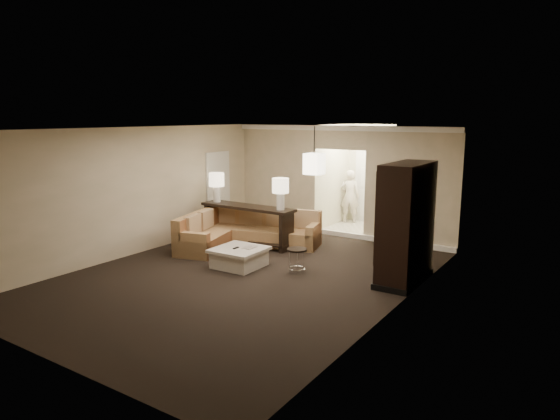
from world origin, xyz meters
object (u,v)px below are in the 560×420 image
Objects in this scene: coffee_table at (239,257)px; console_table at (248,221)px; armoire at (406,226)px; person at (350,194)px; sectional_sofa at (243,232)px; drink_table at (297,256)px.

console_table is at bearing 121.50° from coffee_table.
armoire is 5.21m from person.
armoire is (4.07, -0.39, 0.72)m from sectional_sofa.
armoire is at bearing 19.13° from drink_table.
sectional_sofa is at bearing 174.46° from armoire.
sectional_sofa is 3.00× the size of coffee_table.
armoire is 2.15m from drink_table.
armoire reaches higher than drink_table.
sectional_sofa is at bearing -93.54° from console_table.
sectional_sofa reaches higher than coffee_table.
sectional_sofa is 0.29m from console_table.
person reaches higher than console_table.
coffee_table is at bearing -166.28° from drink_table.
armoire is 1.31× the size of person.
armoire reaches higher than sectional_sofa.
person is at bearing 103.77° from drink_table.
armoire reaches higher than person.
drink_table is 0.29× the size of person.
coffee_table is at bearing 73.85° from person.
coffee_table is (0.95, -1.35, -0.14)m from sectional_sofa.
console_table is (0.01, 0.18, 0.22)m from sectional_sofa.
drink_table is at bearing -29.75° from console_table.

